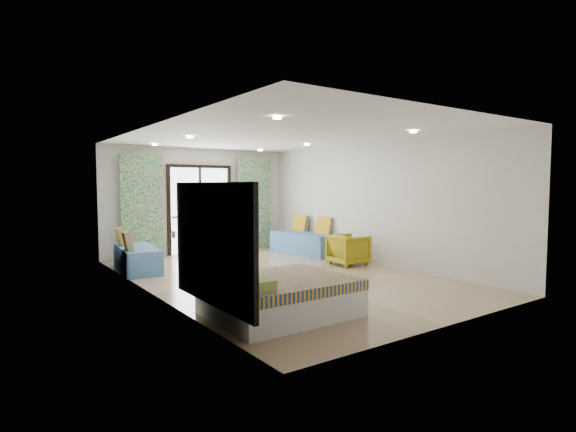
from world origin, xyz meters
TOP-DOWN VIEW (x-y plane):
  - floor at (0.00, 0.00)m, footprint 5.00×7.50m
  - ceiling at (0.00, 0.00)m, footprint 5.00×7.50m
  - wall_back at (0.00, 3.75)m, footprint 5.00×0.01m
  - wall_front at (0.00, -3.75)m, footprint 5.00×0.01m
  - wall_left at (-2.50, 0.00)m, footprint 0.01×7.50m
  - wall_right at (2.50, 0.00)m, footprint 0.01×7.50m
  - balcony_door at (0.00, 3.72)m, footprint 1.76×0.08m
  - balcony_rail at (0.00, 3.73)m, footprint 1.52×0.03m
  - curtain_left at (-1.55, 3.57)m, footprint 1.00×0.10m
  - curtain_right at (1.55, 3.57)m, footprint 1.00×0.10m
  - downlight_a at (-1.40, -2.00)m, footprint 0.12×0.12m
  - downlight_b at (1.40, -2.00)m, footprint 0.12×0.12m
  - downlight_c at (-1.40, 1.00)m, footprint 0.12×0.12m
  - downlight_d at (1.40, 1.00)m, footprint 0.12×0.12m
  - downlight_e at (-1.40, 3.00)m, footprint 0.12×0.12m
  - downlight_f at (1.40, 3.00)m, footprint 0.12×0.12m
  - headboard at (-2.46, -2.15)m, footprint 0.06×2.10m
  - switch_plate at (-2.47, -0.90)m, footprint 0.02×0.10m
  - bed at (-1.48, -2.15)m, footprint 1.85×1.51m
  - daybed_left at (-2.12, 2.17)m, footprint 0.88×1.83m
  - daybed_right at (2.12, 2.00)m, footprint 0.93×2.00m
  - coffee_table at (-0.20, 2.19)m, footprint 0.71×0.71m
  - vase at (-0.16, 2.14)m, footprint 0.18×0.19m
  - armchair at (1.92, 0.15)m, footprint 0.72×0.76m

SIDE VIEW (x-z plane):
  - floor at x=0.00m, z-range -0.01..0.01m
  - bed at x=-1.48m, z-range -0.05..0.58m
  - daybed_left at x=-2.12m, z-range -0.16..0.71m
  - daybed_right at x=2.12m, z-range -0.18..0.78m
  - armchair at x=1.92m, z-range 0.00..0.74m
  - coffee_table at x=-0.20m, z-range 0.01..0.77m
  - vase at x=-0.16m, z-range 0.44..0.61m
  - balcony_rail at x=0.00m, z-range 0.93..0.97m
  - headboard at x=-2.46m, z-range 0.30..1.80m
  - switch_plate at x=-2.47m, z-range 1.00..1.10m
  - curtain_left at x=-1.55m, z-range 0.00..2.50m
  - curtain_right at x=1.55m, z-range 0.00..2.50m
  - balcony_door at x=0.00m, z-range 0.12..2.40m
  - wall_back at x=0.00m, z-range 0.00..2.70m
  - wall_front at x=0.00m, z-range 0.00..2.70m
  - wall_left at x=-2.50m, z-range 0.00..2.70m
  - wall_right at x=2.50m, z-range 0.00..2.70m
  - downlight_a at x=-1.40m, z-range 2.66..2.68m
  - downlight_b at x=1.40m, z-range 2.66..2.68m
  - downlight_c at x=-1.40m, z-range 2.66..2.68m
  - downlight_d at x=1.40m, z-range 2.66..2.68m
  - downlight_e at x=-1.40m, z-range 2.66..2.68m
  - downlight_f at x=1.40m, z-range 2.66..2.68m
  - ceiling at x=0.00m, z-range 2.70..2.71m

